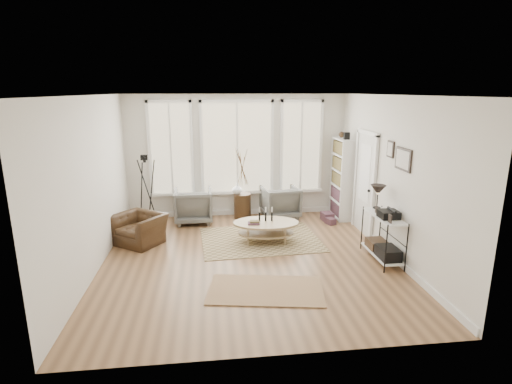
{
  "coord_description": "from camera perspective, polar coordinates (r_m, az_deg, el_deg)",
  "views": [
    {
      "loc": [
        -0.66,
        -6.69,
        2.98
      ],
      "look_at": [
        0.2,
        0.6,
        1.1
      ],
      "focal_mm": 28.0,
      "sensor_mm": 36.0,
      "label": 1
    }
  ],
  "objects": [
    {
      "name": "book_stack_near",
      "position": [
        9.54,
        10.14,
        -3.47
      ],
      "size": [
        0.27,
        0.33,
        0.2
      ],
      "primitive_type": "cube",
      "rotation": [
        0.0,
        0.0,
        0.12
      ],
      "color": "maroon",
      "rests_on": "ground"
    },
    {
      "name": "rug_runner",
      "position": [
        6.29,
        1.38,
        -13.79
      ],
      "size": [
        1.88,
        1.24,
        0.01
      ],
      "primitive_type": "cube",
      "rotation": [
        0.0,
        0.0,
        -0.16
      ],
      "color": "brown",
      "rests_on": "ground"
    },
    {
      "name": "vase",
      "position": [
        9.41,
        -2.74,
        0.46
      ],
      "size": [
        0.29,
        0.29,
        0.24
      ],
      "primitive_type": "imported",
      "rotation": [
        0.0,
        0.0,
        -0.28
      ],
      "color": "silver",
      "rests_on": "side_table"
    },
    {
      "name": "bay_window",
      "position": [
        9.53,
        -2.7,
        6.06
      ],
      "size": [
        4.14,
        0.12,
        2.24
      ],
      "color": "#D2BF84",
      "rests_on": "ground"
    },
    {
      "name": "room",
      "position": [
        6.93,
        -0.92,
        1.4
      ],
      "size": [
        5.5,
        5.54,
        2.9
      ],
      "color": "olive",
      "rests_on": "ground"
    },
    {
      "name": "tripod_camera",
      "position": [
        9.36,
        -15.34,
        -0.06
      ],
      "size": [
        0.56,
        0.56,
        1.59
      ],
      "color": "black",
      "rests_on": "ground"
    },
    {
      "name": "book_stack_far",
      "position": [
        9.31,
        10.59,
        -4.12
      ],
      "size": [
        0.24,
        0.27,
        0.14
      ],
      "primitive_type": "cube",
      "rotation": [
        0.0,
        0.0,
        0.37
      ],
      "color": "maroon",
      "rests_on": "ground"
    },
    {
      "name": "armchair_right",
      "position": [
        9.58,
        3.46,
        -1.42
      ],
      "size": [
        0.93,
        0.95,
        0.76
      ],
      "primitive_type": "imported",
      "rotation": [
        0.0,
        0.0,
        3.29
      ],
      "color": "#63635F",
      "rests_on": "ground"
    },
    {
      "name": "low_shelf",
      "position": [
        7.5,
        17.7,
        -5.56
      ],
      "size": [
        0.38,
        1.08,
        1.3
      ],
      "color": "white",
      "rests_on": "ground"
    },
    {
      "name": "side_table",
      "position": [
        9.39,
        -1.98,
        0.98
      ],
      "size": [
        0.4,
        0.4,
        1.68
      ],
      "color": "#372313",
      "rests_on": "ground"
    },
    {
      "name": "coffee_table",
      "position": [
        8.04,
        1.38,
        -4.92
      ],
      "size": [
        1.37,
        0.93,
        0.6
      ],
      "color": "tan",
      "rests_on": "ground"
    },
    {
      "name": "rug_main",
      "position": [
        8.25,
        0.61,
        -6.79
      ],
      "size": [
        2.47,
        1.92,
        0.01
      ],
      "primitive_type": "cube",
      "rotation": [
        0.0,
        0.0,
        0.06
      ],
      "color": "brown",
      "rests_on": "ground"
    },
    {
      "name": "wall_art",
      "position": [
        7.28,
        19.84,
        4.79
      ],
      "size": [
        0.04,
        0.88,
        0.44
      ],
      "color": "black",
      "rests_on": "ground"
    },
    {
      "name": "bookcase",
      "position": [
        9.66,
        12.14,
        1.92
      ],
      "size": [
        0.31,
        0.85,
        2.06
      ],
      "color": "white",
      "rests_on": "ground"
    },
    {
      "name": "armchair_left",
      "position": [
        9.33,
        -8.94,
        -1.93
      ],
      "size": [
        0.86,
        0.88,
        0.79
      ],
      "primitive_type": "imported",
      "rotation": [
        0.0,
        0.0,
        3.17
      ],
      "color": "#63635F",
      "rests_on": "ground"
    },
    {
      "name": "accent_chair",
      "position": [
        8.32,
        -16.33,
        -5.07
      ],
      "size": [
        1.21,
        1.18,
        0.59
      ],
      "primitive_type": "imported",
      "rotation": [
        0.0,
        0.0,
        -0.62
      ],
      "color": "#372313",
      "rests_on": "ground"
    },
    {
      "name": "door",
      "position": [
        8.68,
        15.29,
        1.49
      ],
      "size": [
        0.09,
        1.06,
        2.22
      ],
      "color": "silver",
      "rests_on": "ground"
    }
  ]
}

